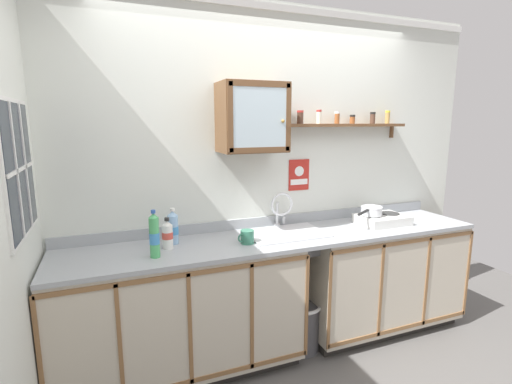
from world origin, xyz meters
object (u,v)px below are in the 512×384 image
at_px(bottle_opaque_white_1, 167,235).
at_px(bottle_water_blue_2, 173,228).
at_px(trash_bin, 302,325).
at_px(saucepan, 371,211).
at_px(hot_plate_stove, 382,219).
at_px(bottle_soda_green_0, 154,236).
at_px(warning_sign, 299,175).
at_px(sink, 285,237).
at_px(mug, 247,237).
at_px(wall_cabinet, 252,118).

height_order(bottle_opaque_white_1, bottle_water_blue_2, bottle_water_blue_2).
bearing_deg(trash_bin, saucepan, 6.77).
xyz_separation_m(hot_plate_stove, bottle_soda_green_0, (-1.84, -0.11, 0.10)).
bearing_deg(trash_bin, warning_sign, 69.16).
xyz_separation_m(hot_plate_stove, bottle_water_blue_2, (-1.69, 0.12, 0.07)).
height_order(sink, hot_plate_stove, sink).
height_order(bottle_opaque_white_1, warning_sign, warning_sign).
height_order(warning_sign, trash_bin, warning_sign).
bearing_deg(mug, bottle_water_blue_2, 158.75).
distance_m(saucepan, warning_sign, 0.66).
height_order(bottle_soda_green_0, warning_sign, warning_sign).
bearing_deg(saucepan, bottle_soda_green_0, -175.95).
distance_m(bottle_soda_green_0, wall_cabinet, 1.07).
xyz_separation_m(sink, bottle_water_blue_2, (-0.83, 0.07, 0.14)).
height_order(bottle_water_blue_2, mug, bottle_water_blue_2).
distance_m(bottle_soda_green_0, bottle_water_blue_2, 0.27).
relative_size(sink, warning_sign, 2.32).
height_order(mug, warning_sign, warning_sign).
relative_size(bottle_water_blue_2, warning_sign, 1.00).
relative_size(bottle_opaque_white_1, wall_cabinet, 0.43).
xyz_separation_m(bottle_soda_green_0, warning_sign, (1.21, 0.40, 0.26)).
bearing_deg(bottle_water_blue_2, bottle_soda_green_0, -123.62).
bearing_deg(bottle_soda_green_0, mug, 3.70).
bearing_deg(bottle_water_blue_2, sink, -4.88).
distance_m(saucepan, wall_cabinet, 1.24).
bearing_deg(warning_sign, sink, -133.79).
relative_size(mug, wall_cabinet, 0.26).
bearing_deg(saucepan, bottle_opaque_white_1, 179.68).
bearing_deg(hot_plate_stove, bottle_opaque_white_1, 179.11).
distance_m(saucepan, mug, 1.12).
xyz_separation_m(bottle_soda_green_0, trash_bin, (1.08, 0.04, -0.86)).
bearing_deg(saucepan, hot_plate_stove, -10.15).
height_order(sink, bottle_water_blue_2, sink).
distance_m(bottle_soda_green_0, warning_sign, 1.31).
bearing_deg(bottle_soda_green_0, trash_bin, 2.38).
bearing_deg(bottle_opaque_white_1, bottle_soda_green_0, -126.48).
height_order(sink, warning_sign, warning_sign).
bearing_deg(bottle_soda_green_0, sink, 8.99).
relative_size(sink, hot_plate_stove, 1.50).
xyz_separation_m(sink, mug, (-0.35, -0.11, 0.08)).
bearing_deg(hot_plate_stove, bottle_water_blue_2, 175.95).
bearing_deg(mug, bottle_soda_green_0, -176.30).
distance_m(warning_sign, trash_bin, 1.18).
height_order(saucepan, bottle_water_blue_2, bottle_water_blue_2).
xyz_separation_m(saucepan, warning_sign, (-0.52, 0.28, 0.28)).
distance_m(sink, hot_plate_stove, 0.87).
bearing_deg(mug, saucepan, 4.25).
relative_size(hot_plate_stove, bottle_opaque_white_1, 1.85).
xyz_separation_m(bottle_water_blue_2, wall_cabinet, (0.60, 0.03, 0.75)).
height_order(bottle_soda_green_0, bottle_opaque_white_1, bottle_soda_green_0).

